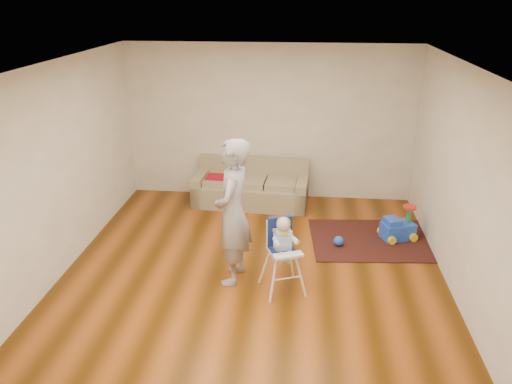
# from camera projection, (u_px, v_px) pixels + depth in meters

# --- Properties ---
(ground) EXTENTS (5.50, 5.50, 0.00)m
(ground) POSITION_uv_depth(u_px,v_px,m) (253.00, 273.00, 6.63)
(ground) COLOR #4B2806
(ground) RESTS_ON ground
(room_envelope) EXTENTS (5.04, 5.52, 2.72)m
(room_envelope) POSITION_uv_depth(u_px,v_px,m) (257.00, 125.00, 6.41)
(room_envelope) COLOR beige
(room_envelope) RESTS_ON ground
(sofa) EXTENTS (2.01, 0.92, 0.76)m
(sofa) POSITION_uv_depth(u_px,v_px,m) (251.00, 184.00, 8.63)
(sofa) COLOR gray
(sofa) RESTS_ON ground
(side_table) EXTENTS (0.46, 0.46, 0.46)m
(side_table) POSITION_uv_depth(u_px,v_px,m) (219.00, 189.00, 8.81)
(side_table) COLOR black
(side_table) RESTS_ON ground
(area_rug) EXTENTS (1.93, 1.51, 0.01)m
(area_rug) POSITION_uv_depth(u_px,v_px,m) (373.00, 240.00, 7.50)
(area_rug) COLOR black
(area_rug) RESTS_ON ground
(ride_on_toy) EXTENTS (0.55, 0.48, 0.51)m
(ride_on_toy) POSITION_uv_depth(u_px,v_px,m) (399.00, 223.00, 7.44)
(ride_on_toy) COLOR blue
(ride_on_toy) RESTS_ON area_rug
(toy_ball) EXTENTS (0.15, 0.15, 0.15)m
(toy_ball) POSITION_uv_depth(u_px,v_px,m) (339.00, 241.00, 7.28)
(toy_ball) COLOR blue
(toy_ball) RESTS_ON area_rug
(high_chair) EXTENTS (0.60, 0.60, 1.00)m
(high_chair) POSITION_uv_depth(u_px,v_px,m) (283.00, 256.00, 6.08)
(high_chair) COLOR silver
(high_chair) RESTS_ON ground
(adult) EXTENTS (0.51, 0.72, 1.88)m
(adult) POSITION_uv_depth(u_px,v_px,m) (233.00, 213.00, 6.15)
(adult) COLOR gray
(adult) RESTS_ON ground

